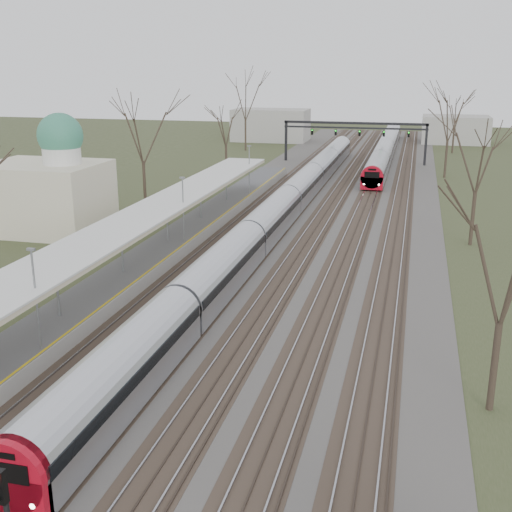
{
  "coord_description": "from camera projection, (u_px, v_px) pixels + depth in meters",
  "views": [
    {
      "loc": [
        9.21,
        -10.99,
        14.18
      ],
      "look_at": [
        -0.6,
        28.41,
        2.0
      ],
      "focal_mm": 45.0,
      "sensor_mm": 36.0,
      "label": 1
    }
  ],
  "objects": [
    {
      "name": "canopy",
      "position": [
        161.0,
        207.0,
        48.04
      ],
      "size": [
        4.1,
        50.0,
        3.11
      ],
      "color": "slate",
      "rests_on": "platform"
    },
    {
      "name": "tree_west_far",
      "position": [
        142.0,
        130.0,
        62.66
      ],
      "size": [
        5.5,
        5.5,
        11.33
      ],
      "color": "#2D231C",
      "rests_on": "ground"
    },
    {
      "name": "train_far",
      "position": [
        386.0,
        148.0,
        101.07
      ],
      "size": [
        2.62,
        60.21,
        3.05
      ],
      "color": "#AAACB4",
      "rests_on": "ground"
    },
    {
      "name": "platform",
      "position": [
        184.0,
        236.0,
        53.22
      ],
      "size": [
        3.5,
        69.0,
        1.0
      ],
      "primitive_type": "cube",
      "color": "#9E9B93",
      "rests_on": "ground"
    },
    {
      "name": "tree_east_far",
      "position": [
        479.0,
        156.0,
        50.12
      ],
      "size": [
        5.0,
        5.0,
        10.3
      ],
      "color": "#2D231C",
      "rests_on": "ground"
    },
    {
      "name": "train_near",
      "position": [
        287.0,
        201.0,
        61.77
      ],
      "size": [
        2.62,
        90.21,
        3.05
      ],
      "color": "#AAACB4",
      "rests_on": "ground"
    },
    {
      "name": "tree_east_near",
      "position": [
        506.0,
        264.0,
        25.47
      ],
      "size": [
        4.5,
        4.5,
        9.27
      ],
      "color": "#2D231C",
      "rests_on": "ground"
    },
    {
      "name": "dome_building",
      "position": [
        47.0,
        189.0,
        55.69
      ],
      "size": [
        10.0,
        8.0,
        10.3
      ],
      "color": "beige",
      "rests_on": "ground"
    },
    {
      "name": "track_bed",
      "position": [
        325.0,
        204.0,
        67.46
      ],
      "size": [
        24.0,
        160.0,
        0.22
      ],
      "color": "#474442",
      "rests_on": "ground"
    },
    {
      "name": "signal_gantry",
      "position": [
        355.0,
        130.0,
        93.93
      ],
      "size": [
        21.0,
        0.59,
        6.08
      ],
      "color": "black",
      "rests_on": "ground"
    }
  ]
}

